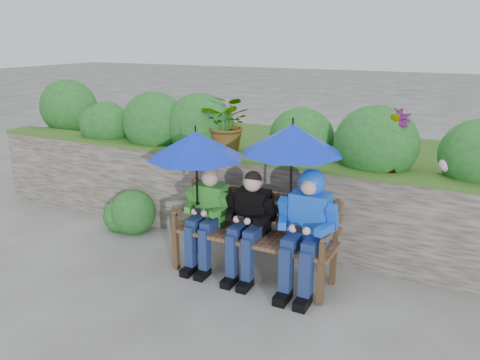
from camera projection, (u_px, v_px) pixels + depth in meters
The scene contains 8 objects.
ground at pixel (236, 269), 4.89m from camera, with size 60.00×60.00×0.00m, color #5D5B4F.
garden_backdrop at pixel (288, 172), 6.07m from camera, with size 8.00×2.88×1.82m.
park_bench at pixel (255, 228), 4.67m from camera, with size 1.66×0.49×0.88m.
boy_left at pixel (207, 213), 4.80m from camera, with size 0.47×0.54×1.06m.
boy_middle at pixel (249, 220), 4.59m from camera, with size 0.48×0.56×1.09m.
boy_right at pixel (307, 222), 4.32m from camera, with size 0.55×0.66×1.17m.
umbrella_left at pixel (196, 145), 4.61m from camera, with size 0.98×0.98×0.83m.
umbrella_right at pixel (292, 139), 4.22m from camera, with size 0.94×0.94×0.95m.
Camera 1 is at (2.00, -3.92, 2.34)m, focal length 35.00 mm.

